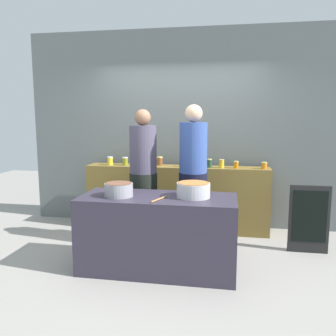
{
  "coord_description": "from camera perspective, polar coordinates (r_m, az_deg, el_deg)",
  "views": [
    {
      "loc": [
        0.73,
        -3.89,
        1.69
      ],
      "look_at": [
        0.0,
        0.35,
        1.05
      ],
      "focal_mm": 36.88,
      "sensor_mm": 36.0,
      "label": 1
    }
  ],
  "objects": [
    {
      "name": "wooden_spoon",
      "position": [
        3.6,
        -1.49,
        -5.16
      ],
      "size": [
        0.13,
        0.28,
        0.02
      ],
      "primitive_type": "cylinder",
      "rotation": [
        1.57,
        0.0,
        2.77
      ],
      "color": "#9E703D",
      "rests_on": "prep_table"
    },
    {
      "name": "chalkboard_sign",
      "position": [
        4.67,
        22.28,
        -7.81
      ],
      "size": [
        0.48,
        0.04,
        0.86
      ],
      "color": "black",
      "rests_on": "ground"
    },
    {
      "name": "preserve_jar_1",
      "position": [
        5.24,
        -7.1,
        1.13
      ],
      "size": [
        0.09,
        0.09,
        0.12
      ],
      "color": "olive",
      "rests_on": "display_shelf"
    },
    {
      "name": "storefront_wall",
      "position": [
        5.39,
        2.0,
        6.44
      ],
      "size": [
        4.8,
        0.12,
        3.0
      ],
      "primitive_type": "cube",
      "color": "slate",
      "rests_on": "ground"
    },
    {
      "name": "preserve_jar_0",
      "position": [
        5.29,
        -9.55,
        1.18
      ],
      "size": [
        0.09,
        0.09,
        0.13
      ],
      "color": "gold",
      "rests_on": "display_shelf"
    },
    {
      "name": "cooking_pot_left",
      "position": [
        3.79,
        -8.14,
        -3.57
      ],
      "size": [
        0.31,
        0.31,
        0.15
      ],
      "color": "gray",
      "rests_on": "prep_table"
    },
    {
      "name": "ground",
      "position": [
        4.3,
        -0.82,
        -14.68
      ],
      "size": [
        12.0,
        12.0,
        0.0
      ],
      "primitive_type": "plane",
      "color": "gray"
    },
    {
      "name": "cook_in_cap",
      "position": [
        4.31,
        4.14,
        -2.92
      ],
      "size": [
        0.35,
        0.35,
        1.84
      ],
      "color": "black",
      "rests_on": "ground"
    },
    {
      "name": "display_shelf",
      "position": [
        5.18,
        1.42,
        -5.01
      ],
      "size": [
        2.7,
        0.36,
        0.97
      ],
      "primitive_type": "cube",
      "color": "brown",
      "rests_on": "ground"
    },
    {
      "name": "preserve_jar_4",
      "position": [
        4.98,
        6.87,
        0.78
      ],
      "size": [
        0.07,
        0.07,
        0.12
      ],
      "color": "#21442B",
      "rests_on": "display_shelf"
    },
    {
      "name": "cook_with_tongs",
      "position": [
        4.45,
        -4.08,
        -2.93
      ],
      "size": [
        0.36,
        0.36,
        1.78
      ],
      "color": "black",
      "rests_on": "ground"
    },
    {
      "name": "prep_table",
      "position": [
        3.87,
        -1.66,
        -10.72
      ],
      "size": [
        1.7,
        0.7,
        0.83
      ],
      "primitive_type": "cube",
      "color": "#302B3A",
      "rests_on": "ground"
    },
    {
      "name": "preserve_jar_7",
      "position": [
        5.01,
        15.61,
        0.4
      ],
      "size": [
        0.08,
        0.08,
        0.1
      ],
      "color": "orange",
      "rests_on": "display_shelf"
    },
    {
      "name": "preserve_jar_2",
      "position": [
        5.19,
        -1.37,
        1.17
      ],
      "size": [
        0.08,
        0.08,
        0.13
      ],
      "color": "brown",
      "rests_on": "display_shelf"
    },
    {
      "name": "preserve_jar_3",
      "position": [
        5.04,
        3.16,
        1.02
      ],
      "size": [
        0.07,
        0.07,
        0.14
      ],
      "color": "#204D3B",
      "rests_on": "display_shelf"
    },
    {
      "name": "preserve_jar_6",
      "position": [
        4.99,
        11.19,
        0.55
      ],
      "size": [
        0.07,
        0.07,
        0.1
      ],
      "color": "#D07009",
      "rests_on": "display_shelf"
    },
    {
      "name": "cooking_pot_center",
      "position": [
        3.72,
        4.21,
        -3.64
      ],
      "size": [
        0.36,
        0.36,
        0.16
      ],
      "color": "#B7B7BC",
      "rests_on": "prep_table"
    },
    {
      "name": "preserve_jar_5",
      "position": [
        4.98,
        8.86,
        0.72
      ],
      "size": [
        0.07,
        0.07,
        0.12
      ],
      "color": "yellow",
      "rests_on": "display_shelf"
    }
  ]
}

